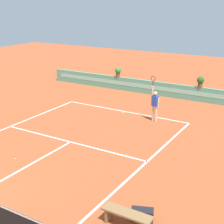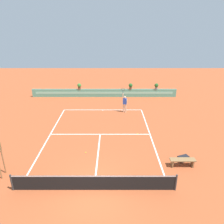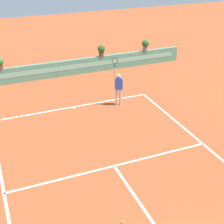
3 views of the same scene
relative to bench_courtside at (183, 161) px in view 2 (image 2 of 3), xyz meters
name	(u,v)px [view 2 (image 2 of 3)]	position (x,y,z in m)	size (l,w,h in m)	color
ground_plane	(101,137)	(-5.44, 3.88, -0.38)	(60.00, 60.00, 0.00)	#A84C28
court_lines	(101,132)	(-5.44, 4.59, -0.37)	(8.32, 11.94, 0.01)	white
net	(94,182)	(-5.44, -2.12, 0.13)	(8.92, 0.10, 1.00)	#333333
back_wall_barrier	(105,93)	(-5.44, 14.26, 0.12)	(18.00, 0.21, 1.00)	#599E84
bench_courtside	(183,161)	(0.00, 0.00, 0.00)	(1.60, 0.44, 0.51)	olive
gear_bag	(184,159)	(0.24, 0.56, -0.20)	(0.70, 0.36, 0.36)	black
tennis_player	(125,103)	(-3.17, 9.13, 0.67)	(0.61, 0.30, 2.58)	beige
tennis_ball_near_baseline	(138,134)	(-2.36, 4.29, -0.34)	(0.07, 0.07, 0.07)	#CCE033
tennis_ball_mid_court	(86,152)	(-6.31, 1.51, -0.34)	(0.07, 0.07, 0.07)	#CCE033
potted_plant_right	(131,86)	(-2.16, 14.27, 1.04)	(0.48, 0.48, 0.72)	brown
potted_plant_far_right	(157,86)	(1.04, 14.27, 1.04)	(0.48, 0.48, 0.72)	gray
potted_plant_left	(80,86)	(-8.51, 14.27, 1.04)	(0.48, 0.48, 0.72)	brown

